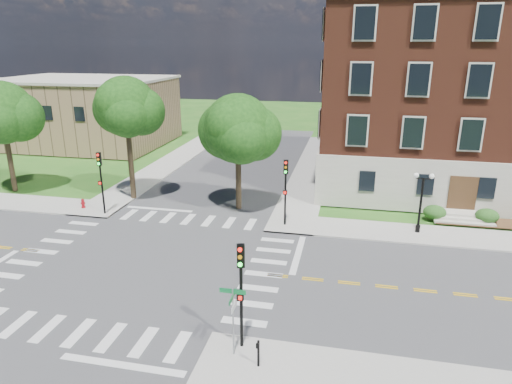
% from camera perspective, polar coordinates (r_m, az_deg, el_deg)
% --- Properties ---
extents(ground, '(160.00, 160.00, 0.00)m').
position_cam_1_polar(ground, '(28.60, -13.50, -8.56)').
color(ground, '#235B19').
rests_on(ground, ground).
extents(road_ew, '(90.00, 12.00, 0.01)m').
position_cam_1_polar(road_ew, '(28.60, -13.50, -8.55)').
color(road_ew, '#3D3D3F').
rests_on(road_ew, ground).
extents(road_ns, '(12.00, 90.00, 0.01)m').
position_cam_1_polar(road_ns, '(28.59, -13.50, -8.54)').
color(road_ns, '#3D3D3F').
rests_on(road_ns, ground).
extents(sidewalk_ne, '(34.00, 34.00, 0.12)m').
position_cam_1_polar(sidewalk_ne, '(40.44, 16.73, -0.72)').
color(sidewalk_ne, '#9E9B93').
rests_on(sidewalk_ne, ground).
extents(sidewalk_nw, '(34.00, 34.00, 0.12)m').
position_cam_1_polar(sidewalk_nw, '(48.48, -22.36, 1.76)').
color(sidewalk_nw, '#9E9B93').
rests_on(sidewalk_nw, ground).
extents(crosswalk_east, '(2.20, 10.20, 0.02)m').
position_cam_1_polar(crosswalk_east, '(26.50, 0.97, -10.27)').
color(crosswalk_east, silver).
rests_on(crosswalk_east, ground).
extents(stop_bar_east, '(0.40, 5.50, 0.00)m').
position_cam_1_polar(stop_bar_east, '(28.93, 5.27, -7.77)').
color(stop_bar_east, silver).
rests_on(stop_bar_east, ground).
extents(main_building, '(30.60, 22.40, 16.50)m').
position_cam_1_polar(main_building, '(46.75, 27.86, 10.87)').
color(main_building, '#B0AA9B').
rests_on(main_building, ground).
extents(secondary_building, '(20.40, 15.40, 8.30)m').
position_cam_1_polar(secondary_building, '(63.22, -20.53, 9.45)').
color(secondary_building, '#8E6F4E').
rests_on(secondary_building, ground).
extents(tree_b, '(5.30, 5.30, 9.55)m').
position_cam_1_polar(tree_b, '(44.49, -29.17, 8.65)').
color(tree_b, '#332719').
rests_on(tree_b, ground).
extents(tree_c, '(4.83, 4.83, 10.08)m').
position_cam_1_polar(tree_c, '(38.29, -15.95, 10.16)').
color(tree_c, '#332719').
rests_on(tree_c, ground).
extents(tree_d, '(5.26, 5.26, 8.98)m').
position_cam_1_polar(tree_d, '(34.61, -2.28, 7.89)').
color(tree_d, '#332719').
rests_on(tree_d, ground).
extents(traffic_signal_se, '(0.37, 0.43, 4.80)m').
position_cam_1_polar(traffic_signal_se, '(19.17, -1.89, -11.31)').
color(traffic_signal_se, black).
rests_on(traffic_signal_se, ground).
extents(traffic_signal_ne, '(0.36, 0.40, 4.80)m').
position_cam_1_polar(traffic_signal_ne, '(32.04, 3.71, 1.01)').
color(traffic_signal_ne, black).
rests_on(traffic_signal_ne, ground).
extents(traffic_signal_nw, '(0.36, 0.41, 4.80)m').
position_cam_1_polar(traffic_signal_nw, '(36.08, -18.84, 2.02)').
color(traffic_signal_nw, black).
rests_on(traffic_signal_nw, ground).
extents(twin_lamp_west, '(1.36, 0.36, 4.23)m').
position_cam_1_polar(twin_lamp_west, '(32.87, 19.95, -0.85)').
color(twin_lamp_west, black).
rests_on(twin_lamp_west, ground).
extents(street_sign_pole, '(1.10, 1.10, 3.10)m').
position_cam_1_polar(street_sign_pole, '(19.17, -2.88, -14.39)').
color(street_sign_pole, gray).
rests_on(street_sign_pole, ground).
extents(push_button_post, '(0.14, 0.21, 1.20)m').
position_cam_1_polar(push_button_post, '(19.39, 0.29, -19.39)').
color(push_button_post, black).
rests_on(push_button_post, ground).
extents(fire_hydrant, '(0.35, 0.35, 0.75)m').
position_cam_1_polar(fire_hydrant, '(38.70, -20.81, -1.37)').
color(fire_hydrant, maroon).
rests_on(fire_hydrant, ground).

